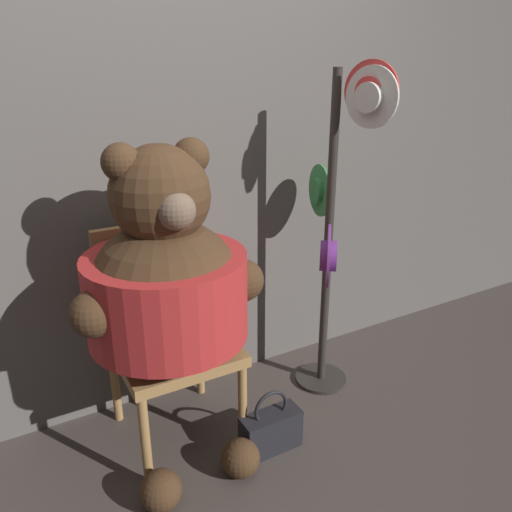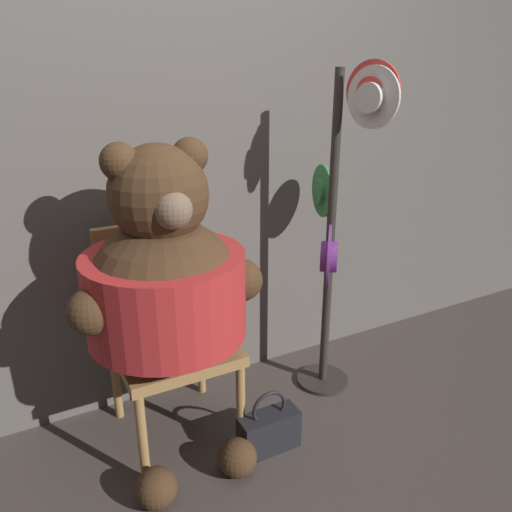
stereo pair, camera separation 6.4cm
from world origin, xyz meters
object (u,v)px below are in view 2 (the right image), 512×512
(chair, at_px, (165,325))
(teddy_bear, at_px, (166,285))
(hat_display_rack, at_px, (339,219))
(handbag_on_ground, at_px, (269,430))

(chair, xyz_separation_m, teddy_bear, (-0.04, -0.18, 0.28))
(chair, relative_size, teddy_bear, 0.70)
(hat_display_rack, height_order, handbag_on_ground, hat_display_rack)
(teddy_bear, xyz_separation_m, hat_display_rack, (0.87, 0.04, 0.14))
(hat_display_rack, bearing_deg, chair, 170.86)
(handbag_on_ground, bearing_deg, chair, 130.39)
(chair, bearing_deg, hat_display_rack, -9.14)
(chair, bearing_deg, handbag_on_ground, -49.61)
(chair, xyz_separation_m, hat_display_rack, (0.84, -0.13, 0.42))
(chair, distance_m, hat_display_rack, 0.95)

